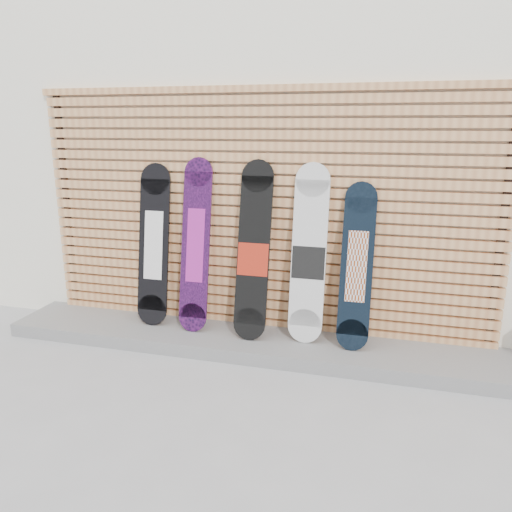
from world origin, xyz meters
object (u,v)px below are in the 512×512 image
object	(u,v)px
snowboard_1	(196,245)
snowboard_4	(357,266)
snowboard_2	(254,252)
snowboard_0	(154,245)
snowboard_3	(309,255)

from	to	relation	value
snowboard_1	snowboard_4	bearing A→B (deg)	-0.42
snowboard_1	snowboard_4	size ratio (longest dim) A/B	1.13
snowboard_1	snowboard_4	distance (m)	1.45
snowboard_1	snowboard_2	size ratio (longest dim) A/B	1.01
snowboard_0	snowboard_1	bearing A→B (deg)	-2.67
snowboard_2	snowboard_4	distance (m)	0.90
snowboard_2	snowboard_3	size ratio (longest dim) A/B	1.01
snowboard_0	snowboard_4	bearing A→B (deg)	-0.93
snowboard_0	snowboard_3	world-z (taller)	snowboard_3
snowboard_2	snowboard_3	xyz separation A→B (m)	(0.48, 0.04, -0.01)
snowboard_4	snowboard_0	bearing A→B (deg)	179.07
snowboard_1	snowboard_2	bearing A→B (deg)	-2.66
snowboard_0	snowboard_1	xyz separation A→B (m)	(0.43, -0.02, 0.03)
snowboard_1	snowboard_3	world-z (taller)	snowboard_1
snowboard_2	snowboard_3	bearing A→B (deg)	4.69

